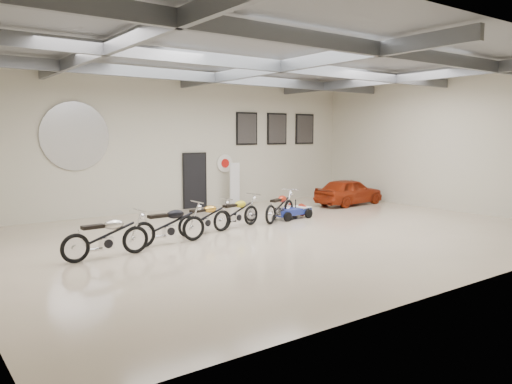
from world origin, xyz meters
TOP-DOWN VIEW (x-y plane):
  - floor at (0.00, 0.00)m, footprint 16.00×12.00m
  - ceiling at (0.00, 0.00)m, footprint 16.00×12.00m
  - back_wall at (0.00, 6.00)m, footprint 16.00×0.02m
  - right_wall at (8.00, 0.00)m, footprint 0.02×12.00m
  - ceiling_beams at (0.00, 0.00)m, footprint 15.80×11.80m
  - door at (0.50, 5.95)m, footprint 0.92×0.08m
  - logo_plaque at (-4.00, 5.95)m, footprint 2.30×0.06m
  - poster_left at (3.00, 5.96)m, footprint 1.05×0.08m
  - poster_mid at (4.60, 5.96)m, footprint 1.05×0.08m
  - poster_right at (6.20, 5.96)m, footprint 1.05×0.08m
  - oil_sign at (1.90, 5.95)m, footprint 0.72×0.10m
  - banner_stand at (2.08, 5.50)m, footprint 0.50×0.25m
  - motorcycle_silver at (-5.09, 0.12)m, footprint 2.11×0.76m
  - motorcycle_black at (-3.26, 0.60)m, footprint 2.10×0.69m
  - motorcycle_gold at (-1.77, 1.24)m, footprint 1.96×0.86m
  - motorcycle_yellow at (-0.56, 1.44)m, footprint 2.03×1.05m
  - motorcycle_red at (1.29, 1.63)m, footprint 2.02×1.38m
  - go_kart at (2.07, 1.82)m, footprint 1.85×0.96m
  - vintage_car at (6.00, 2.98)m, footprint 1.51×3.27m

SIDE VIEW (x-z plane):
  - floor at x=0.00m, z-range -0.01..0.01m
  - go_kart at x=2.07m, z-range 0.00..0.65m
  - motorcycle_gold at x=-1.77m, z-range 0.00..0.98m
  - motorcycle_yellow at x=-0.56m, z-range 0.00..1.01m
  - motorcycle_red at x=1.29m, z-range 0.00..1.01m
  - motorcycle_silver at x=-5.09m, z-range 0.00..1.08m
  - motorcycle_black at x=-3.26m, z-range 0.00..1.09m
  - vintage_car at x=6.00m, z-range 0.00..1.09m
  - banner_stand at x=2.08m, z-range 0.00..1.78m
  - door at x=0.50m, z-range 0.00..2.10m
  - oil_sign at x=1.90m, z-range 1.34..2.06m
  - back_wall at x=0.00m, z-range 0.00..5.00m
  - right_wall at x=8.00m, z-range 0.00..5.00m
  - logo_plaque at x=-4.00m, z-range 2.22..3.38m
  - poster_left at x=3.00m, z-range 2.42..3.78m
  - poster_mid at x=4.60m, z-range 2.42..3.78m
  - poster_right at x=6.20m, z-range 2.42..3.78m
  - ceiling_beams at x=0.00m, z-range 4.59..4.91m
  - ceiling at x=0.00m, z-range 5.00..5.00m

